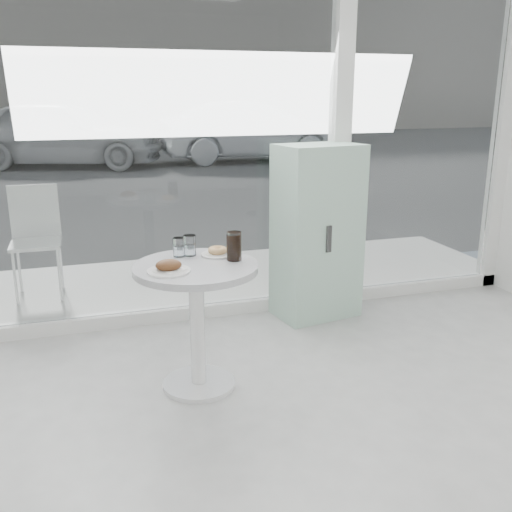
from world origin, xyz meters
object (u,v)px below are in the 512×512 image
object	(u,v)px
patio_chair	(36,234)
cola_glass	(234,247)
car_silver	(251,132)
water_tumbler_a	(179,248)
car_white	(63,133)
plate_donut	(218,252)
main_table	(197,301)
plate_fritter	(169,267)
mint_cabinet	(317,232)
water_tumbler_b	(190,247)

from	to	relation	value
patio_chair	cola_glass	xyz separation A→B (m)	(1.21, -1.89, 0.28)
car_silver	water_tumbler_a	distance (m)	11.60
car_white	plate_donut	xyz separation A→B (m)	(1.02, -11.32, 0.00)
main_table	plate_donut	distance (m)	0.33
main_table	car_silver	distance (m)	11.77
plate_donut	water_tumbler_a	size ratio (longest dim) A/B	1.73
plate_fritter	mint_cabinet	bearing A→B (deg)	36.85
car_silver	water_tumbler_a	xyz separation A→B (m)	(-3.80, -10.96, 0.06)
mint_cabinet	main_table	bearing A→B (deg)	-152.15
mint_cabinet	plate_fritter	world-z (taller)	mint_cabinet
plate_donut	car_white	bearing A→B (deg)	95.12
patio_chair	car_white	xyz separation A→B (m)	(0.13, 9.56, 0.21)
patio_chair	plate_fritter	size ratio (longest dim) A/B	3.87
mint_cabinet	patio_chair	world-z (taller)	mint_cabinet
plate_donut	cola_glass	size ratio (longest dim) A/B	1.17
patio_chair	plate_fritter	world-z (taller)	patio_chair
mint_cabinet	water_tumbler_b	distance (m)	1.33
car_white	water_tumbler_b	distance (m)	11.30
main_table	water_tumbler_b	bearing A→B (deg)	87.97
patio_chair	car_white	bearing A→B (deg)	89.96
main_table	car_white	bearing A→B (deg)	94.23
main_table	patio_chair	bearing A→B (deg)	117.10
car_white	plate_fritter	distance (m)	11.58
car_white	water_tumbler_b	xyz separation A→B (m)	(0.86, -11.27, 0.04)
plate_fritter	main_table	bearing A→B (deg)	29.73
mint_cabinet	plate_fritter	xyz separation A→B (m)	(-1.30, -0.97, 0.12)
water_tumbler_a	patio_chair	bearing A→B (deg)	118.23
patio_chair	cola_glass	world-z (taller)	patio_chair
cola_glass	plate_fritter	bearing A→B (deg)	-164.03
main_table	patio_chair	size ratio (longest dim) A/B	0.83
car_white	car_silver	distance (m)	4.60
patio_chair	car_silver	bearing A→B (deg)	63.70
mint_cabinet	cola_glass	size ratio (longest dim) A/B	7.96
car_silver	cola_glass	bearing A→B (deg)	163.56
main_table	mint_cabinet	bearing A→B (deg)	37.78
car_white	water_tumbler_a	size ratio (longest dim) A/B	40.42
car_white	main_table	bearing A→B (deg)	-157.90
main_table	plate_donut	world-z (taller)	plate_donut
mint_cabinet	water_tumbler_b	xyz separation A→B (m)	(-1.13, -0.68, 0.15)
car_white	mint_cabinet	bearing A→B (deg)	-151.52
mint_cabinet	car_white	world-z (taller)	car_white
car_white	water_tumbler_a	distance (m)	11.30
mint_cabinet	plate_fritter	distance (m)	1.63
car_silver	cola_glass	size ratio (longest dim) A/B	27.20
main_table	mint_cabinet	size ratio (longest dim) A/B	0.57
mint_cabinet	car_silver	xyz separation A→B (m)	(2.61, 10.28, 0.08)
main_table	car_white	xyz separation A→B (m)	(-0.85, 11.47, 0.24)
plate_donut	main_table	bearing A→B (deg)	-138.00
patio_chair	car_silver	distance (m)	10.39
mint_cabinet	car_silver	size ratio (longest dim) A/B	0.29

